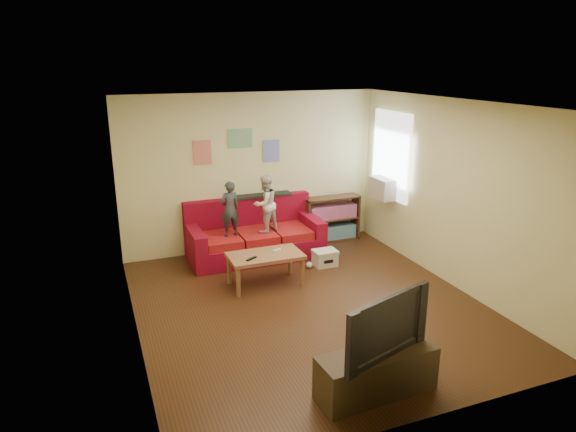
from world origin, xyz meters
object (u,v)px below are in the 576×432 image
object	(u,v)px
sofa	(254,237)
child_b	(265,204)
coffee_table	(265,258)
bookshelf	(331,221)
television	(379,323)
child_a	(230,209)
file_box	(325,258)
tv_stand	(376,373)

from	to	relation	value
sofa	child_b	distance (m)	0.66
coffee_table	bookshelf	distance (m)	2.29
bookshelf	sofa	bearing A→B (deg)	-171.85
child_b	bookshelf	xyz separation A→B (m)	(1.42, 0.40, -0.57)
bookshelf	television	distance (m)	4.59
sofa	child_a	bearing A→B (deg)	-158.74
coffee_table	file_box	xyz separation A→B (m)	(1.14, 0.35, -0.28)
television	sofa	bearing A→B (deg)	71.32
child_a	file_box	distance (m)	1.73
sofa	bookshelf	bearing A→B (deg)	8.15
child_a	file_box	world-z (taller)	child_a
child_b	coffee_table	size ratio (longest dim) A/B	0.88
coffee_table	bookshelf	xyz separation A→B (m)	(1.78, 1.44, -0.05)
television	child_a	bearing A→B (deg)	77.94
tv_stand	television	distance (m)	0.55
coffee_table	tv_stand	distance (m)	2.86
file_box	tv_stand	size ratio (longest dim) A/B	0.31
child_a	child_b	xyz separation A→B (m)	(0.60, -0.00, 0.02)
child_a	tv_stand	world-z (taller)	child_a
sofa	tv_stand	xyz separation A→B (m)	(-0.02, -4.07, -0.10)
sofa	coffee_table	size ratio (longest dim) A/B	2.06
child_a	coffee_table	distance (m)	1.18
child_a	coffee_table	xyz separation A→B (m)	(0.24, -1.04, -0.50)
file_box	tv_stand	world-z (taller)	tv_stand
child_a	child_b	distance (m)	0.60
sofa	television	xyz separation A→B (m)	(-0.02, -4.07, 0.45)
sofa	tv_stand	world-z (taller)	sofa
sofa	television	bearing A→B (deg)	-90.33
child_b	file_box	distance (m)	1.32
bookshelf	tv_stand	distance (m)	4.58
file_box	tv_stand	bearing A→B (deg)	-106.53
sofa	file_box	distance (m)	1.28
coffee_table	television	xyz separation A→B (m)	(0.19, -2.85, 0.37)
child_b	sofa	bearing A→B (deg)	-74.85
child_a	television	world-z (taller)	child_a
coffee_table	file_box	distance (m)	1.23
coffee_table	file_box	bearing A→B (deg)	17.23
sofa	child_a	distance (m)	0.76
child_b	file_box	bearing A→B (deg)	113.90
child_a	tv_stand	xyz separation A→B (m)	(0.43, -3.89, -0.69)
bookshelf	file_box	world-z (taller)	bookshelf
child_b	bookshelf	bearing A→B (deg)	170.90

